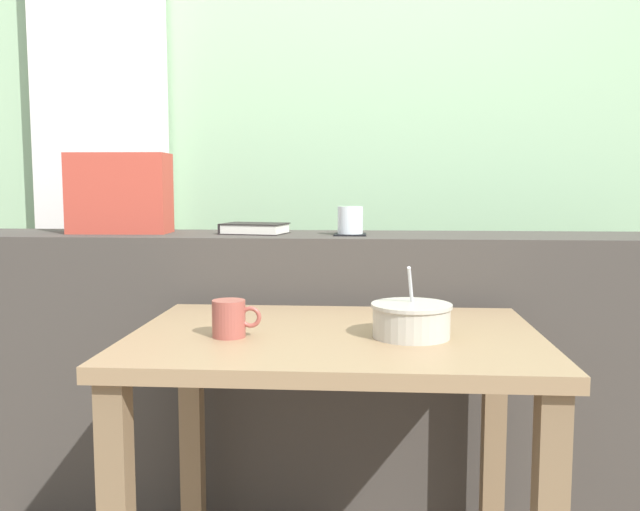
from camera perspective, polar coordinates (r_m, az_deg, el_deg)
The scene contains 10 objects.
outdoor_backdrop at distance 2.90m, azimuth 1.57°, elevation 13.03°, with size 4.80×0.08×2.80m, color #9EC699.
curtain_left_panel at distance 2.99m, azimuth -17.94°, elevation 9.63°, with size 0.56×0.06×2.50m, color white.
dark_console_ledge at distance 2.26m, azimuth 0.70°, elevation -9.45°, with size 2.80×0.38×0.89m, color #423D38.
breakfast_table at distance 1.64m, azimuth 1.31°, elevation -10.52°, with size 0.96×0.69×0.70m.
coaster_square at distance 2.14m, azimuth 2.54°, elevation 1.77°, with size 0.10×0.10×0.01m, color black.
juice_glass at distance 2.14m, azimuth 2.55°, elevation 2.87°, with size 0.08×0.08×0.09m.
closed_book at distance 2.21m, azimuth -5.53°, elevation 2.27°, with size 0.22×0.17×0.03m.
throw_pillow at distance 2.32m, azimuth -16.42°, elevation 5.02°, with size 0.32×0.14×0.26m, color #B74233.
soup_bowl at distance 1.57m, azimuth 7.66°, elevation -5.44°, with size 0.18×0.18×0.16m.
ceramic_mug at distance 1.57m, azimuth -7.56°, elevation -5.25°, with size 0.11×0.08×0.08m.
Camera 1 is at (0.13, -1.63, 1.05)m, focal length 38.20 mm.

